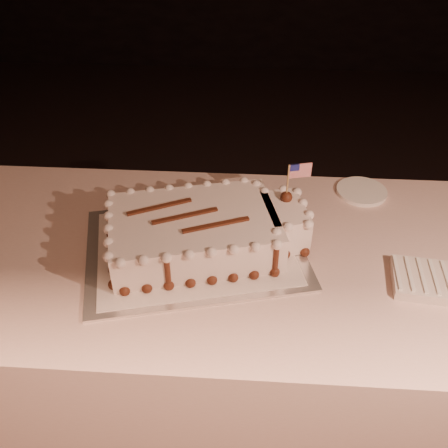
# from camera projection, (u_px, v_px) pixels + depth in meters

# --- Properties ---
(room_shell) EXTENTS (6.10, 8.10, 2.90)m
(room_shell) POSITION_uv_depth(u_px,v_px,m) (313.00, 153.00, 0.47)
(room_shell) COLOR black
(room_shell) RESTS_ON ground
(banquet_table) EXTENTS (2.40, 0.80, 0.75)m
(banquet_table) POSITION_uv_depth(u_px,v_px,m) (263.00, 344.00, 1.57)
(banquet_table) COLOR beige
(banquet_table) RESTS_ON ground
(cake_board) EXTENTS (0.66, 0.56, 0.01)m
(cake_board) POSITION_uv_depth(u_px,v_px,m) (195.00, 248.00, 1.35)
(cake_board) COLOR silver
(cake_board) RESTS_ON banquet_table
(doily) EXTENTS (0.59, 0.50, 0.00)m
(doily) POSITION_uv_depth(u_px,v_px,m) (195.00, 247.00, 1.35)
(doily) COLOR silver
(doily) RESTS_ON cake_board
(sheet_cake) EXTENTS (0.57, 0.39, 0.22)m
(sheet_cake) POSITION_uv_depth(u_px,v_px,m) (205.00, 230.00, 1.32)
(sheet_cake) COLOR white
(sheet_cake) RESTS_ON doily
(napkin_stack) EXTENTS (0.21, 0.16, 0.03)m
(napkin_stack) POSITION_uv_depth(u_px,v_px,m) (433.00, 281.00, 1.24)
(napkin_stack) COLOR beige
(napkin_stack) RESTS_ON banquet_table
(side_plate) EXTENTS (0.16, 0.16, 0.01)m
(side_plate) POSITION_uv_depth(u_px,v_px,m) (362.00, 191.00, 1.57)
(side_plate) COLOR white
(side_plate) RESTS_ON banquet_table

